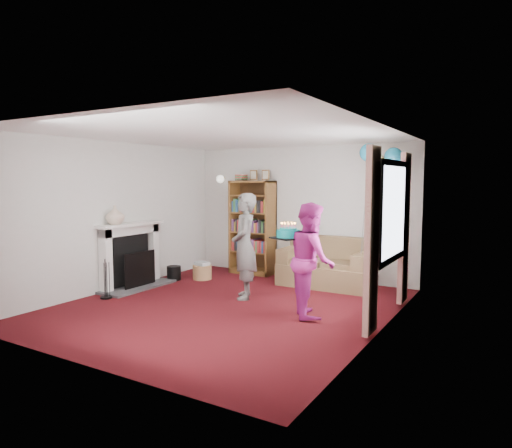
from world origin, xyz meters
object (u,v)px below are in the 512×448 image
Objects in this scene: bookcase at (253,228)px; birthday_cake at (288,234)px; sofa at (328,267)px; person_striped at (244,246)px; person_magenta at (311,259)px.

birthday_cake is at bearing -49.12° from bookcase.
sofa is 2.06m from birthday_cake.
birthday_cake is (0.96, -0.39, 0.29)m from person_striped.
sofa is at bearing 94.84° from birthday_cake.
bookcase reaches higher than birthday_cake.
sofa is (1.68, -0.23, -0.59)m from bookcase.
bookcase is 1.32× the size of person_magenta.
person_magenta is at bearing -75.51° from sofa.
birthday_cake is at bearing -85.48° from sofa.
bookcase is 1.24× the size of person_striped.
person_magenta is at bearing -43.64° from bookcase.
person_striped reaches higher than birthday_cake.
person_magenta is (1.28, -0.33, -0.05)m from person_striped.
person_striped is at bearing -63.05° from bookcase.
person_striped is (-0.80, -1.50, 0.51)m from sofa.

